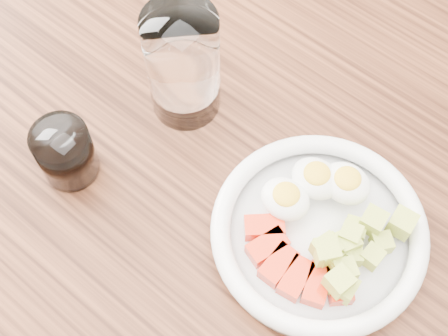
{
  "coord_description": "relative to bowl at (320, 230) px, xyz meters",
  "views": [
    {
      "loc": [
        0.2,
        -0.25,
        1.44
      ],
      "look_at": [
        -0.01,
        0.01,
        0.8
      ],
      "focal_mm": 50.0,
      "sensor_mm": 36.0,
      "label": 1
    }
  ],
  "objects": [
    {
      "name": "coffee_glass",
      "position": [
        -0.28,
        -0.12,
        0.02
      ],
      "size": [
        0.07,
        0.07,
        0.08
      ],
      "color": "white",
      "rests_on": "dining_table"
    },
    {
      "name": "bowl",
      "position": [
        0.0,
        0.0,
        0.0
      ],
      "size": [
        0.24,
        0.24,
        0.06
      ],
      "color": "white",
      "rests_on": "dining_table"
    },
    {
      "name": "ground",
      "position": [
        -0.12,
        -0.02,
        -0.79
      ],
      "size": [
        4.0,
        4.0,
        0.0
      ],
      "primitive_type": "plane",
      "color": "brown",
      "rests_on": "ground"
    },
    {
      "name": "dining_table",
      "position": [
        -0.12,
        -0.02,
        -0.12
      ],
      "size": [
        1.5,
        0.9,
        0.77
      ],
      "color": "brown",
      "rests_on": "ground"
    },
    {
      "name": "water_glass",
      "position": [
        -0.24,
        0.05,
        0.06
      ],
      "size": [
        0.09,
        0.09,
        0.16
      ],
      "primitive_type": "cylinder",
      "color": "white",
      "rests_on": "dining_table"
    }
  ]
}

